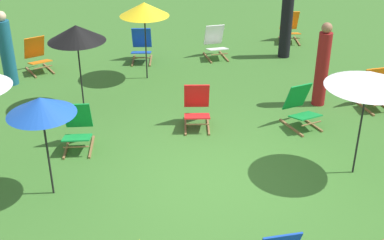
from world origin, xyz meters
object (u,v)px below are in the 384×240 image
at_px(deckchair_8, 142,47).
at_px(deckchair_13, 375,90).
at_px(deckchair_12, 290,28).
at_px(deckchair_14, 78,129).
at_px(person_2, 286,23).
at_px(umbrella_0, 41,106).
at_px(umbrella_4, 368,79).
at_px(deckchair_3, 301,108).
at_px(umbrella_2, 76,33).
at_px(deckchair_9, 197,108).
at_px(person_3, 7,50).
at_px(umbrella_3, 144,9).
at_px(person_1, 322,66).
at_px(deckchair_2, 37,56).
at_px(deckchair_11, 215,43).

height_order(deckchair_8, deckchair_13, same).
relative_size(deckchair_12, deckchair_14, 1.01).
relative_size(deckchair_8, person_2, 0.47).
bearing_deg(deckchair_8, umbrella_0, -99.45).
height_order(deckchair_8, umbrella_4, umbrella_4).
relative_size(deckchair_3, umbrella_0, 0.51).
bearing_deg(deckchair_13, deckchair_14, -178.90).
bearing_deg(umbrella_2, deckchair_8, 52.50).
distance_m(deckchair_9, deckchair_14, 2.27).
xyz_separation_m(deckchair_9, person_3, (-3.38, 3.21, 0.43)).
xyz_separation_m(deckchair_8, deckchair_12, (4.26, 0.22, 0.00)).
relative_size(deckchair_9, umbrella_3, 0.48).
xyz_separation_m(deckchair_12, umbrella_4, (-2.11, -6.35, 1.29)).
height_order(deckchair_9, umbrella_4, umbrella_4).
bearing_deg(umbrella_3, umbrella_0, -121.27).
relative_size(umbrella_3, person_1, 1.02).
distance_m(deckchair_2, deckchair_8, 2.53).
bearing_deg(umbrella_2, deckchair_9, -36.40).
bearing_deg(deckchair_2, deckchair_11, -21.08).
height_order(umbrella_4, person_1, umbrella_4).
xyz_separation_m(deckchair_9, umbrella_2, (-1.98, 1.46, 1.22)).
bearing_deg(deckchair_8, deckchair_14, -100.60).
bearing_deg(deckchair_3, deckchair_2, 128.26).
distance_m(deckchair_14, umbrella_0, 1.82).
bearing_deg(deckchair_2, deckchair_3, -59.41).
bearing_deg(deckchair_13, person_1, 159.15).
height_order(umbrella_3, umbrella_4, umbrella_4).
xyz_separation_m(deckchair_9, deckchair_13, (3.74, -0.32, 0.00)).
bearing_deg(deckchair_14, deckchair_2, 110.78).
distance_m(deckchair_3, umbrella_3, 4.11).
bearing_deg(deckchair_13, deckchair_2, 150.05).
bearing_deg(deckchair_9, person_1, 19.30).
xyz_separation_m(deckchair_9, deckchair_12, (4.04, 3.98, 0.00)).
height_order(deckchair_2, umbrella_2, umbrella_2).
bearing_deg(deckchair_11, deckchair_3, -83.08).
relative_size(deckchair_2, umbrella_3, 0.48).
height_order(deckchair_3, umbrella_3, umbrella_3).
distance_m(deckchair_12, person_1, 4.10).
distance_m(deckchair_12, deckchair_14, 7.53).
relative_size(umbrella_4, person_3, 1.06).
height_order(umbrella_4, person_2, person_2).
height_order(umbrella_2, person_1, same).
relative_size(deckchair_8, umbrella_3, 0.48).
distance_m(umbrella_0, person_2, 7.57).
bearing_deg(deckchair_11, person_1, -68.46).
bearing_deg(deckchair_11, person_2, -13.27).
bearing_deg(umbrella_4, deckchair_8, 109.32).
bearing_deg(deckchair_11, deckchair_8, 173.19).
bearing_deg(deckchair_13, deckchair_9, 177.89).
distance_m(deckchair_9, person_3, 4.68).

